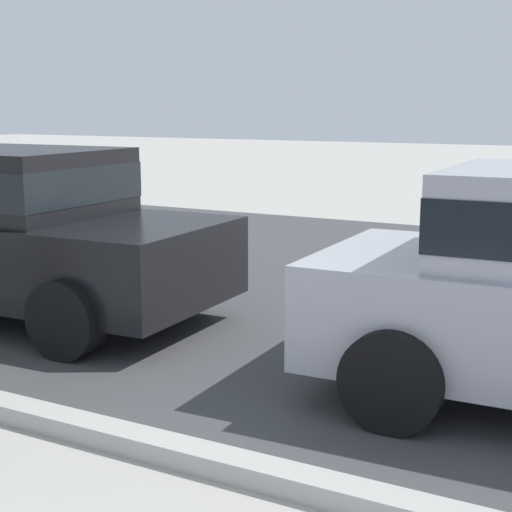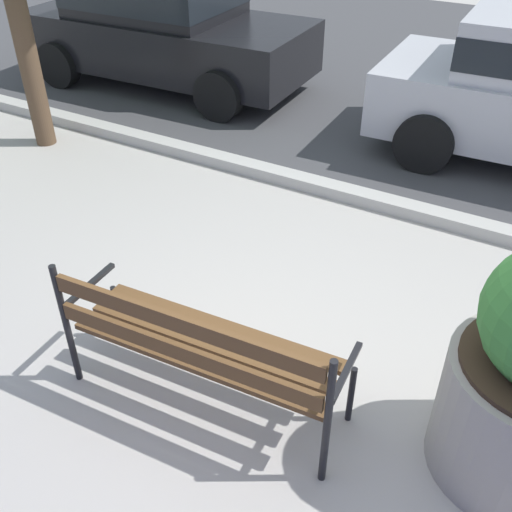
% 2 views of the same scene
% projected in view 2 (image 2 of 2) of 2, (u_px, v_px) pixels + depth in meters
% --- Properties ---
extents(ground_plane, '(80.00, 80.00, 0.00)m').
position_uv_depth(ground_plane, '(243.00, 416.00, 3.76)').
color(ground_plane, '#ADA8A0').
extents(street_surface, '(60.00, 9.00, 0.01)m').
position_uv_depth(street_surface, '(491.00, 75.00, 9.06)').
color(street_surface, '#424244').
rests_on(street_surface, ground).
extents(curb_stone, '(60.00, 0.20, 0.12)m').
position_uv_depth(curb_stone, '(394.00, 205.00, 5.78)').
color(curb_stone, '#B2AFA8').
rests_on(curb_stone, ground).
extents(park_bench, '(1.83, 0.64, 0.95)m').
position_uv_depth(park_bench, '(198.00, 345.00, 3.52)').
color(park_bench, brown).
rests_on(park_bench, ground).
extents(parked_car_black, '(4.16, 2.03, 1.56)m').
position_uv_depth(parked_car_black, '(163.00, 24.00, 8.30)').
color(parked_car_black, black).
rests_on(parked_car_black, ground).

